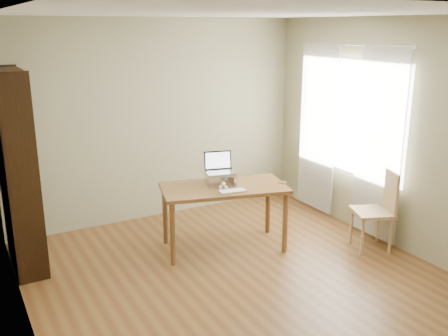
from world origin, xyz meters
TOP-DOWN VIEW (x-y plane):
  - room at (0.03, 0.01)m, footprint 4.04×4.54m
  - bookshelf at (-1.83, 1.55)m, footprint 0.30×0.90m
  - curtains at (1.92, 0.80)m, footprint 0.03×1.90m
  - desk at (0.22, 0.89)m, footprint 1.53×1.03m
  - laptop_stand at (0.22, 0.97)m, footprint 0.32×0.25m
  - laptop at (0.22, 1.03)m, footprint 0.36×0.34m
  - keyboard at (0.21, 0.67)m, footprint 0.32×0.18m
  - coaster at (0.88, 0.69)m, footprint 0.10×0.10m
  - cat at (0.24, 1.00)m, footprint 0.24×0.47m
  - chair at (1.77, 0.06)m, footprint 0.54×0.54m

SIDE VIEW (x-z plane):
  - chair at x=1.77m, z-range 0.04..0.97m
  - desk at x=0.22m, z-range 0.28..1.03m
  - coaster at x=0.88m, z-range 0.75..0.76m
  - keyboard at x=0.21m, z-range 0.75..0.77m
  - cat at x=0.24m, z-range 0.74..0.88m
  - laptop_stand at x=0.22m, z-range 0.77..0.90m
  - laptop at x=0.22m, z-range 0.83..1.05m
  - bookshelf at x=-1.83m, z-range 0.00..2.10m
  - curtains at x=1.92m, z-range 0.05..2.29m
  - room at x=0.03m, z-range -0.02..2.62m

